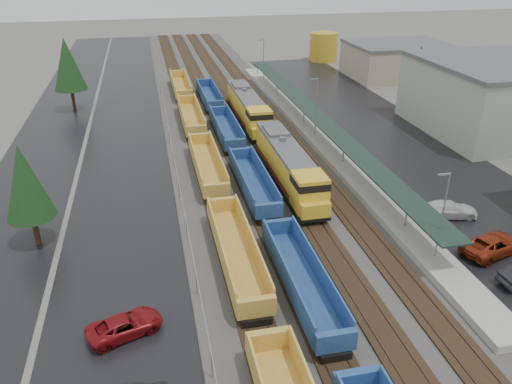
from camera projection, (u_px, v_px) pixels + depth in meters
ballast_strip at (232, 120)px, 73.27m from camera, size 20.00×160.00×0.08m
trackbed at (232, 119)px, 73.21m from camera, size 14.60×160.00×0.22m
west_parking_lot at (127, 127)px, 70.39m from camera, size 10.00×160.00×0.02m
west_road at (52, 132)px, 68.46m from camera, size 9.00×160.00×0.02m
east_commuter_lot at (381, 133)px, 68.18m from camera, size 16.00×100.00×0.02m
station_platform at (315, 133)px, 66.04m from camera, size 3.00×80.00×8.00m
chainlink_fence at (166, 117)px, 69.37m from camera, size 0.08×160.04×2.02m
distant_hills at (274, 6)px, 213.93m from camera, size 301.00×140.00×25.20m
tree_west_near at (25, 182)px, 40.19m from camera, size 3.96×3.96×9.00m
tree_west_far at (67, 64)px, 74.46m from camera, size 4.84×4.84×11.00m
tree_east at (418, 70)px, 74.07m from camera, size 4.40×4.40×10.00m
locomotive_lead at (289, 166)px, 51.94m from camera, size 2.97×19.58×4.43m
locomotive_trail at (248, 109)px, 70.33m from camera, size 2.97×19.58×4.43m
well_string_yellow at (219, 201)px, 47.26m from camera, size 2.72×105.17×2.41m
well_string_blue at (273, 222)px, 43.69m from camera, size 2.65×99.67×2.35m
storage_tank at (323, 47)px, 110.08m from camera, size 6.07×6.07×6.07m
parked_car_west_c at (125, 326)px, 32.50m from camera, size 3.82×5.38×1.36m
parked_car_east_b at (493, 245)px, 41.10m from camera, size 4.16×6.29×1.61m
parked_car_east_c at (450, 210)px, 46.71m from camera, size 3.06×5.50×1.51m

